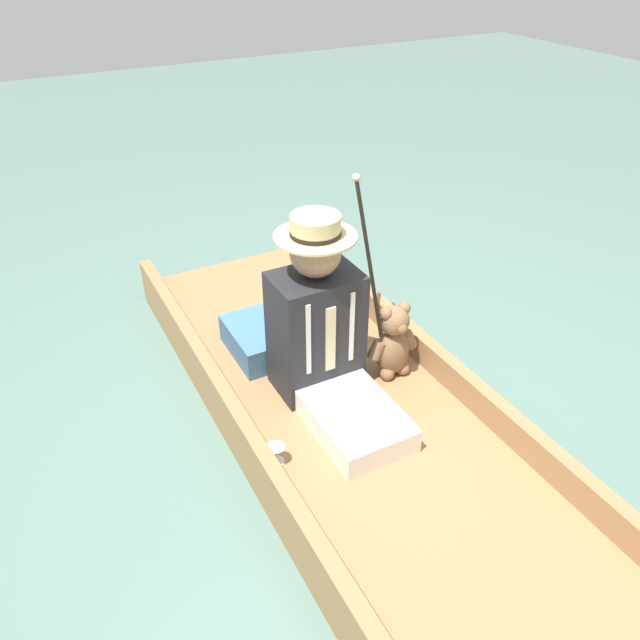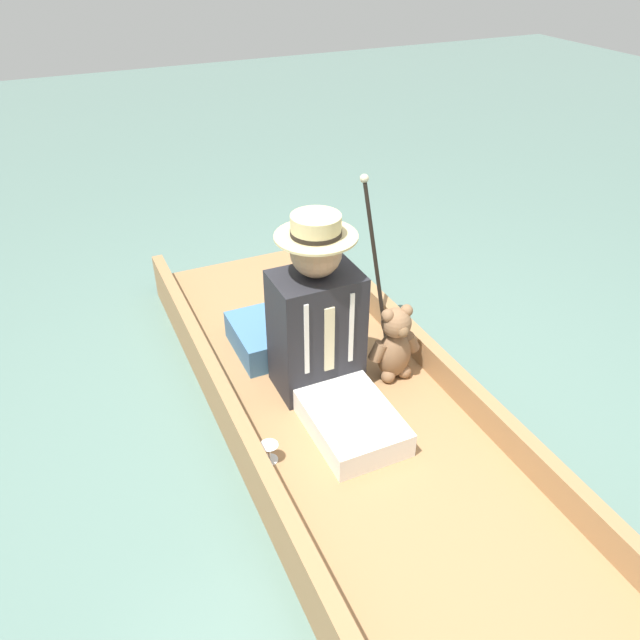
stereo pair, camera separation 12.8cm
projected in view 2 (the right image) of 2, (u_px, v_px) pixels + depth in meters
ground_plane at (347, 431)px, 2.77m from camera, size 16.00×16.00×0.00m
punt_boat at (347, 418)px, 2.73m from camera, size 1.03×3.04×0.26m
seat_cushion at (290, 331)px, 3.08m from camera, size 0.55×0.38×0.14m
seated_person at (323, 335)px, 2.63m from camera, size 0.37×0.75×0.83m
teddy_bear at (395, 345)px, 2.81m from camera, size 0.26×0.15×0.37m
wine_glass at (269, 450)px, 2.42m from camera, size 0.07×0.07×0.08m
walking_cane at (373, 244)px, 3.03m from camera, size 0.04×0.33×0.77m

